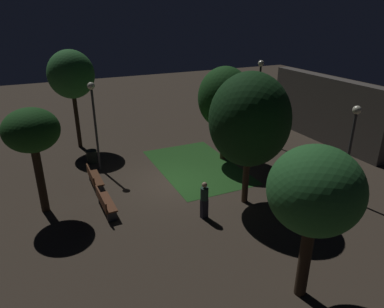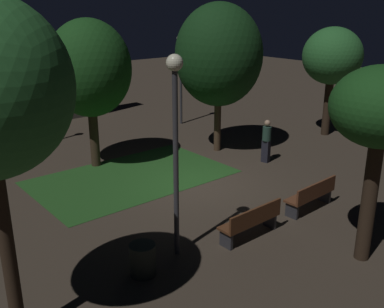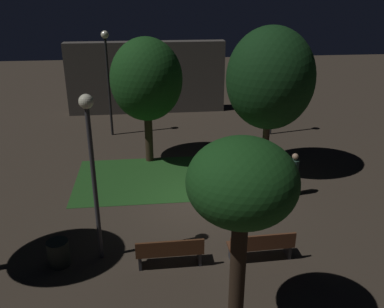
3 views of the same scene
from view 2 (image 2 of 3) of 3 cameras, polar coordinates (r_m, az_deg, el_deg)
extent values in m
plane|color=#3D3328|center=(14.54, 0.74, -3.92)|extent=(60.00, 60.00, 0.00)
cube|color=#23511E|center=(15.28, -7.68, -2.92)|extent=(6.53, 4.05, 0.01)
cube|color=#512D19|center=(11.32, 7.36, -8.48)|extent=(1.80, 0.50, 0.06)
cube|color=#512D19|center=(11.10, 8.21, -7.78)|extent=(1.80, 0.08, 0.40)
cube|color=#2D2D33|center=(10.92, 4.41, -10.89)|extent=(0.08, 0.38, 0.42)
cube|color=#2D2D33|center=(11.98, 9.94, -8.31)|extent=(0.08, 0.38, 0.42)
cube|color=brown|center=(13.10, 14.84, -5.08)|extent=(1.81, 0.53, 0.06)
cube|color=brown|center=(12.91, 15.69, -4.41)|extent=(1.80, 0.11, 0.40)
cube|color=#2D2D33|center=(12.59, 12.68, -7.11)|extent=(0.09, 0.39, 0.42)
cube|color=#2D2D33|center=(13.82, 16.63, -5.05)|extent=(0.09, 0.39, 0.42)
cylinder|color=#2D2116|center=(8.00, -22.67, -10.69)|extent=(0.25, 0.25, 3.72)
cylinder|color=#423021|center=(17.56, 3.31, 4.94)|extent=(0.27, 0.27, 2.85)
ellipsoid|color=#143816|center=(17.15, 3.46, 12.54)|extent=(3.32, 3.32, 3.86)
cylinder|color=#38281C|center=(16.20, -12.50, 3.10)|extent=(0.33, 0.33, 2.72)
ellipsoid|color=#194719|center=(15.77, -13.05, 10.65)|extent=(2.89, 2.89, 3.33)
cylinder|color=#2D2116|center=(20.64, 17.00, 6.16)|extent=(0.35, 0.35, 2.79)
ellipsoid|color=#28662D|center=(20.32, 17.56, 11.91)|extent=(2.53, 2.53, 2.43)
cylinder|color=#2D2116|center=(10.65, 21.77, -5.37)|extent=(0.33, 0.33, 2.98)
ellipsoid|color=#194719|center=(10.03, 23.19, 5.60)|extent=(2.16, 2.16, 1.73)
cylinder|color=#333338|center=(21.53, -1.43, 8.97)|extent=(0.12, 0.12, 3.91)
sphere|color=#F2EDCC|center=(21.28, -1.48, 14.56)|extent=(0.36, 0.36, 0.36)
cylinder|color=#333338|center=(9.84, -2.08, -1.79)|extent=(0.12, 0.12, 4.30)
sphere|color=#F2EDCC|center=(9.29, -2.24, 11.63)|extent=(0.36, 0.36, 0.36)
cylinder|color=black|center=(18.48, -22.85, 7.19)|extent=(0.12, 0.12, 4.73)
cylinder|color=black|center=(9.91, -6.34, -13.30)|extent=(0.57, 0.57, 0.72)
cube|color=black|center=(16.66, 9.45, 0.36)|extent=(0.24, 0.31, 0.84)
cylinder|color=#233D33|center=(16.46, 9.58, 2.60)|extent=(0.32, 0.32, 0.52)
sphere|color=tan|center=(16.36, 9.65, 3.95)|extent=(0.22, 0.22, 0.22)
cube|color=#4C4742|center=(22.71, -21.40, 8.42)|extent=(9.00, 0.80, 4.07)
camera|label=1|loc=(23.49, 41.39, 19.89)|focal=32.60mm
camera|label=3|loc=(7.60, 73.24, 17.01)|focal=38.39mm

